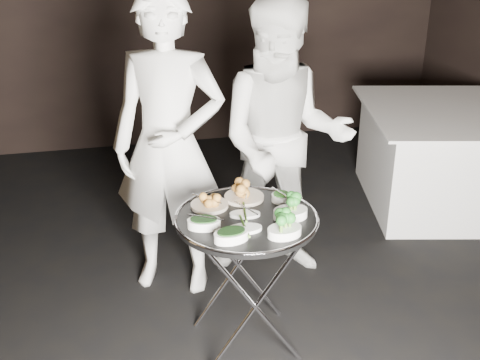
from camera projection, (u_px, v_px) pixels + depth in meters
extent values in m
cylinder|color=silver|center=(255.00, 307.00, 3.10)|extent=(0.54, 0.02, 0.79)
cylinder|color=silver|center=(255.00, 307.00, 3.10)|extent=(0.54, 0.02, 0.79)
cylinder|color=silver|center=(238.00, 265.00, 3.47)|extent=(0.54, 0.02, 0.79)
cylinder|color=silver|center=(238.00, 265.00, 3.47)|extent=(0.54, 0.02, 0.79)
cylinder|color=silver|center=(203.00, 231.00, 3.09)|extent=(0.02, 0.45, 0.02)
cylinder|color=silver|center=(288.00, 221.00, 3.18)|extent=(0.02, 0.45, 0.02)
cylinder|color=black|center=(246.00, 220.00, 3.12)|extent=(0.74, 0.74, 0.03)
torus|color=silver|center=(246.00, 217.00, 3.11)|extent=(0.75, 0.75, 0.02)
cylinder|color=beige|center=(210.00, 205.00, 3.22)|extent=(0.20, 0.20, 0.02)
cylinder|color=beige|center=(244.00, 197.00, 3.31)|extent=(0.22, 0.22, 0.02)
cylinder|color=silver|center=(281.00, 198.00, 3.28)|extent=(0.11, 0.11, 0.04)
cylinder|color=silver|center=(207.00, 199.00, 3.20)|extent=(0.14, 0.15, 0.01)
cylinder|color=silver|center=(246.00, 191.00, 3.29)|extent=(0.06, 0.19, 0.01)
cylinder|color=silver|center=(282.00, 194.00, 3.26)|extent=(0.07, 0.19, 0.01)
cylinder|color=silver|center=(206.00, 217.00, 3.01)|extent=(0.17, 0.11, 0.01)
cylinder|color=silver|center=(290.00, 209.00, 3.09)|extent=(0.11, 0.17, 0.01)
cylinder|color=silver|center=(246.00, 208.00, 3.10)|extent=(0.09, 0.18, 0.01)
imported|color=silver|center=(169.00, 147.00, 3.63)|extent=(0.81, 0.67, 1.91)
imported|color=silver|center=(283.00, 142.00, 3.81)|extent=(1.03, 0.89, 1.84)
cube|color=white|center=(450.00, 158.00, 4.93)|extent=(1.27, 1.27, 0.79)
cube|color=white|center=(458.00, 111.00, 4.76)|extent=(1.43, 1.43, 0.02)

